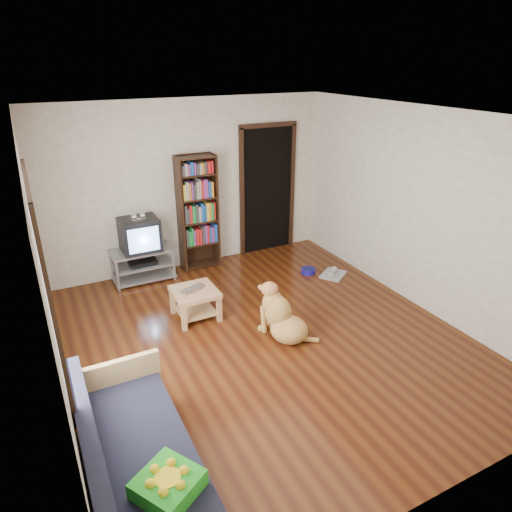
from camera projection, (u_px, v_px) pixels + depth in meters
name	position (u px, v px, depth m)	size (l,w,h in m)	color
ground	(266.00, 339.00, 5.52)	(5.00, 5.00, 0.00)	#51260E
ceiling	(268.00, 116.00, 4.47)	(5.00, 5.00, 0.00)	white
wall_back	(190.00, 186.00, 7.03)	(4.50, 4.50, 0.00)	silver
wall_front	(449.00, 366.00, 2.96)	(4.50, 4.50, 0.00)	silver
wall_left	(45.00, 282.00, 4.06)	(5.00, 5.00, 0.00)	silver
wall_right	(419.00, 210.00, 5.93)	(5.00, 5.00, 0.00)	silver
green_cushion	(168.00, 484.00, 3.09)	(0.39, 0.39, 0.13)	green
laptop	(195.00, 290.00, 5.79)	(0.33, 0.21, 0.03)	silver
dog_bowl	(308.00, 271.00, 7.17)	(0.22, 0.22, 0.08)	navy
grey_rag	(333.00, 275.00, 7.10)	(0.40, 0.32, 0.03)	#9A9A9A
window	(47.00, 284.00, 3.58)	(0.03, 1.46, 1.70)	white
doorway	(267.00, 187.00, 7.65)	(1.03, 0.05, 2.19)	black
tv_stand	(143.00, 264.00, 6.87)	(0.90, 0.45, 0.50)	#99999E
crt_tv	(139.00, 234.00, 6.70)	(0.55, 0.52, 0.58)	black
bookshelf	(198.00, 207.00, 7.05)	(0.60, 0.30, 1.80)	black
sofa	(136.00, 464.00, 3.51)	(0.80, 1.80, 0.80)	tan
coffee_table	(195.00, 298.00, 5.87)	(0.55, 0.55, 0.40)	tan
dog	(281.00, 317.00, 5.49)	(0.59, 0.77, 0.69)	tan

